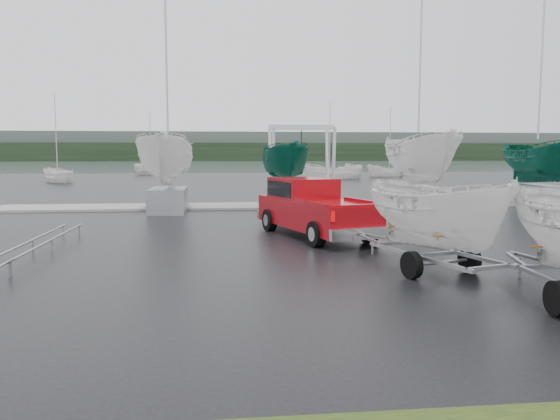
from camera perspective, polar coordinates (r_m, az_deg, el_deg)
The scene contains 17 objects.
ground_plane at distance 15.19m, azimuth 9.65°, elevation -4.41°, with size 120.00×120.00×0.00m, color black.
lake at distance 114.47m, azimuth -4.21°, elevation 4.62°, with size 300.00×300.00×0.00m, color gray.
dock at distance 27.80m, azimuth 2.31°, elevation 0.48°, with size 30.00×3.00×0.12m, color #989893.
treeline at distance 184.41m, azimuth -5.01°, elevation 6.06°, with size 300.00×8.00×6.00m, color black.
far_hill at distance 192.42m, azimuth -5.07°, elevation 6.66°, with size 300.00×6.00×10.00m, color #4C5651.
pickup_truck at distance 18.02m, azimuth 3.33°, elevation 0.42°, with size 3.44×5.93×1.87m.
trailer_hitched at distance 12.61m, azimuth 16.24°, elevation 5.58°, with size 2.17×3.79×4.94m.
boat_hoist at distance 27.66m, azimuth 2.23°, elevation 5.89°, with size 3.30×2.18×4.12m.
keelboat_0 at distance 25.50m, azimuth -11.76°, elevation 8.45°, with size 2.43×3.20×10.60m.
keelboat_1 at distance 25.75m, azimuth 0.56°, elevation 7.12°, with size 2.07×3.20×6.60m.
keelboat_2 at distance 27.16m, azimuth 14.65°, elevation 8.62°, with size 2.55×3.20×10.72m.
keelboat_3 at distance 30.24m, azimuth 25.84°, elevation 6.98°, with size 2.25×3.20×10.41m.
mast_rack_0 at distance 16.29m, azimuth -23.62°, elevation -2.88°, with size 0.56×6.50×0.06m.
moored_boat_0 at distance 54.71m, azimuth -22.18°, elevation 2.71°, with size 2.87×2.89×10.75m.
moored_boat_1 at distance 71.51m, azimuth -13.31°, elevation 3.66°, with size 3.36×3.39×11.38m.
moored_boat_2 at distance 57.50m, azimuth 5.19°, elevation 3.27°, with size 2.86×2.79×11.53m.
moored_boat_3 at distance 64.26m, azimuth 11.35°, elevation 3.46°, with size 2.59×2.54×10.87m.
Camera 1 is at (-4.13, -14.36, 2.72)m, focal length 35.00 mm.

